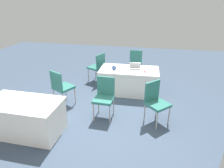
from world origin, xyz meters
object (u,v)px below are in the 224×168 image
(chair_near_front, at_px, (136,61))
(laptop_silver, at_px, (135,69))
(chair_tucked_right, at_px, (156,100))
(yarn_ball, at_px, (114,68))
(chair_tucked_left, at_px, (61,86))
(chair_aisle, at_px, (104,95))
(table_mid_left, at_px, (25,117))
(scissors_red, at_px, (145,72))
(chair_by_pillar, at_px, (98,66))
(table_foreground, at_px, (129,81))

(chair_near_front, bearing_deg, laptop_silver, -87.99)
(chair_tucked_right, xyz_separation_m, yarn_ball, (1.18, -1.25, 0.24))
(chair_tucked_left, relative_size, chair_aisle, 1.01)
(table_mid_left, xyz_separation_m, chair_aisle, (-1.46, -0.93, 0.19))
(chair_tucked_left, height_order, scissors_red, chair_tucked_left)
(chair_by_pillar, bearing_deg, chair_aisle, -136.26)
(chair_near_front, height_order, chair_by_pillar, chair_by_pillar)
(table_mid_left, xyz_separation_m, chair_by_pillar, (-0.74, -2.91, 0.20))
(laptop_silver, bearing_deg, table_mid_left, 42.56)
(table_foreground, bearing_deg, chair_tucked_left, 35.56)
(chair_aisle, distance_m, scissors_red, 1.55)
(table_mid_left, height_order, chair_by_pillar, chair_by_pillar)
(chair_by_pillar, bearing_deg, chair_tucked_left, -171.76)
(table_mid_left, height_order, chair_tucked_right, chair_tucked_right)
(table_mid_left, xyz_separation_m, chair_tucked_left, (-0.26, -1.19, 0.20))
(chair_near_front, distance_m, laptop_silver, 1.51)
(table_foreground, height_order, laptop_silver, laptop_silver)
(chair_aisle, distance_m, yarn_ball, 1.29)
(table_mid_left, bearing_deg, scissors_red, -136.01)
(chair_near_front, distance_m, chair_aisle, 2.88)
(chair_tucked_right, relative_size, chair_by_pillar, 0.98)
(chair_near_front, relative_size, laptop_silver, 2.76)
(table_foreground, distance_m, yarn_ball, 0.61)
(scissors_red, bearing_deg, chair_by_pillar, -129.13)
(chair_near_front, xyz_separation_m, laptop_silver, (-0.10, 1.49, 0.22))
(table_foreground, relative_size, chair_aisle, 1.76)
(table_foreground, distance_m, laptop_silver, 0.44)
(chair_tucked_right, relative_size, yarn_ball, 7.54)
(table_foreground, relative_size, table_mid_left, 1.11)
(chair_aisle, bearing_deg, scissors_red, -121.21)
(chair_by_pillar, bearing_deg, laptop_silver, -92.36)
(chair_tucked_right, bearing_deg, chair_near_front, -121.89)
(chair_aisle, height_order, chair_by_pillar, chair_by_pillar)
(laptop_silver, bearing_deg, scissors_red, 161.85)
(table_foreground, bearing_deg, laptop_silver, 163.53)
(chair_by_pillar, relative_size, laptop_silver, 2.81)
(chair_tucked_right, distance_m, yarn_ball, 1.74)
(table_foreground, bearing_deg, scissors_red, 166.21)
(chair_tucked_left, bearing_deg, yarn_ball, 67.37)
(chair_tucked_right, height_order, scissors_red, chair_tucked_right)
(chair_near_front, relative_size, yarn_ball, 7.53)
(table_mid_left, bearing_deg, laptop_silver, -131.49)
(chair_near_front, bearing_deg, table_foreground, -94.40)
(table_foreground, bearing_deg, yarn_ball, 17.64)
(table_foreground, height_order, chair_by_pillar, chair_by_pillar)
(table_mid_left, relative_size, chair_tucked_left, 1.58)
(table_foreground, xyz_separation_m, yarn_ball, (0.42, 0.13, 0.42))
(chair_near_front, xyz_separation_m, chair_tucked_right, (-0.70, 2.82, 0.00))
(chair_tucked_right, bearing_deg, scissors_red, -121.78)
(table_foreground, relative_size, chair_tucked_right, 1.79)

